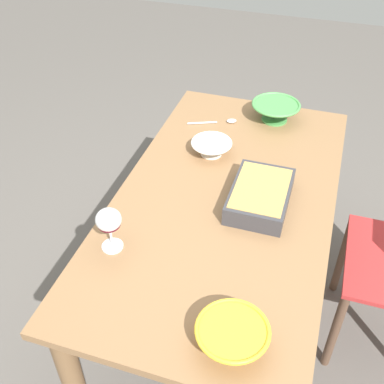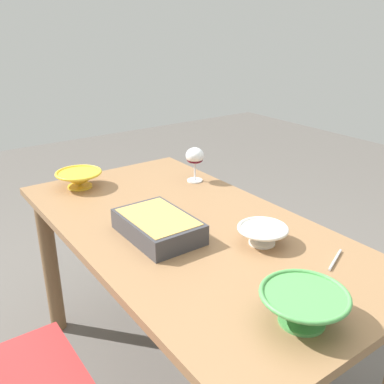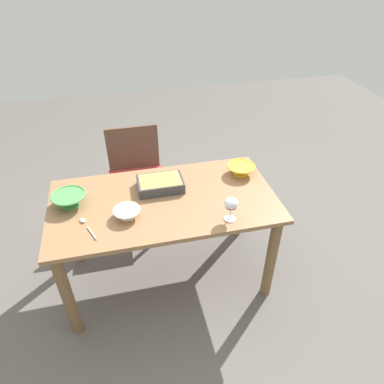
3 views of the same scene
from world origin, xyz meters
TOP-DOWN VIEW (x-y plane):
  - ground_plane at (0.00, 0.00)m, footprint 8.00×8.00m
  - dining_table at (0.00, 0.00)m, footprint 1.45×0.77m
  - wine_glass at (0.35, -0.28)m, footprint 0.08×0.08m
  - casserole_dish at (0.00, 0.12)m, footprint 0.30×0.20m
  - mixing_bowl at (-0.58, 0.07)m, footprint 0.21×0.21m
  - small_bowl at (0.58, 0.17)m, footprint 0.20×0.20m
  - serving_bowl at (-0.24, -0.12)m, footprint 0.17×0.17m
  - serving_spoon at (-0.48, -0.14)m, footprint 0.10×0.21m

SIDE VIEW (x-z plane):
  - ground_plane at x=0.00m, z-range 0.00..0.00m
  - dining_table at x=0.00m, z-range 0.24..0.97m
  - serving_spoon at x=-0.48m, z-range 0.73..0.74m
  - serving_bowl at x=-0.24m, z-range 0.73..0.79m
  - casserole_dish at x=0.00m, z-range 0.73..0.80m
  - small_bowl at x=0.58m, z-range 0.73..0.80m
  - mixing_bowl at x=-0.58m, z-range 0.73..0.82m
  - wine_glass at x=0.35m, z-range 0.76..0.91m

